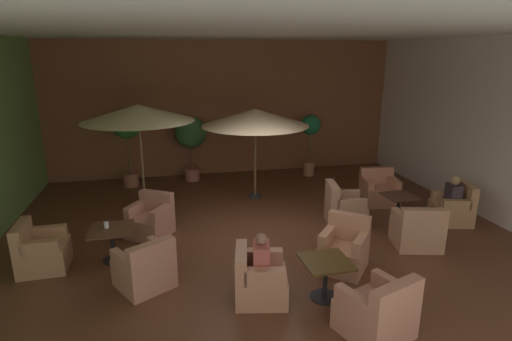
{
  "coord_description": "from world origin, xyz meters",
  "views": [
    {
      "loc": [
        -1.7,
        -7.29,
        3.54
      ],
      "look_at": [
        0.0,
        0.48,
        1.26
      ],
      "focal_mm": 28.79,
      "sensor_mm": 36.0,
      "label": 1
    }
  ],
  "objects_px": {
    "armchair_front_left_east": "(151,220)",
    "armchair_front_right_east": "(417,231)",
    "armchair_front_right_north": "(344,209)",
    "potted_tree_mid_left": "(191,136)",
    "iced_drink_cup": "(106,225)",
    "patron_blue_shirt": "(454,192)",
    "armchair_mid_center_north": "(377,313)",
    "potted_tree_left_corner": "(127,131)",
    "armchair_front_right_south": "(453,209)",
    "armchair_front_right_west": "(379,191)",
    "armchair_front_left_south": "(41,252)",
    "cafe_table_front_right": "(399,202)",
    "patio_umbrella_center_beige": "(138,113)",
    "cafe_table_mid_center": "(326,270)",
    "armchair_front_left_north": "(145,269)",
    "armchair_mid_center_south": "(259,280)",
    "potted_tree_mid_right": "(310,133)",
    "patio_umbrella_tall_red": "(255,118)",
    "patron_by_window": "(261,257)",
    "armchair_mid_center_east": "(344,250)"
  },
  "relations": [
    {
      "from": "armchair_front_left_south",
      "to": "armchair_front_right_south",
      "type": "relative_size",
      "value": 0.96
    },
    {
      "from": "armchair_front_right_west",
      "to": "cafe_table_mid_center",
      "type": "distance_m",
      "value": 4.49
    },
    {
      "from": "armchair_front_right_east",
      "to": "armchair_mid_center_south",
      "type": "relative_size",
      "value": 1.1
    },
    {
      "from": "armchair_front_left_south",
      "to": "armchair_mid_center_east",
      "type": "height_order",
      "value": "armchair_mid_center_east"
    },
    {
      "from": "armchair_front_right_east",
      "to": "cafe_table_mid_center",
      "type": "height_order",
      "value": "armchair_front_right_east"
    },
    {
      "from": "armchair_front_right_west",
      "to": "armchair_front_right_south",
      "type": "bearing_deg",
      "value": -55.94
    },
    {
      "from": "armchair_mid_center_south",
      "to": "armchair_front_right_north",
      "type": "bearing_deg",
      "value": 44.83
    },
    {
      "from": "cafe_table_front_right",
      "to": "armchair_front_right_west",
      "type": "height_order",
      "value": "armchair_front_right_west"
    },
    {
      "from": "armchair_front_right_south",
      "to": "armchair_mid_center_south",
      "type": "relative_size",
      "value": 1.0
    },
    {
      "from": "armchair_front_left_south",
      "to": "armchair_front_right_north",
      "type": "height_order",
      "value": "armchair_front_right_north"
    },
    {
      "from": "armchair_front_right_west",
      "to": "patio_umbrella_center_beige",
      "type": "distance_m",
      "value": 5.96
    },
    {
      "from": "patron_blue_shirt",
      "to": "armchair_mid_center_north",
      "type": "bearing_deg",
      "value": -137.93
    },
    {
      "from": "armchair_front_right_west",
      "to": "potted_tree_left_corner",
      "type": "distance_m",
      "value": 6.69
    },
    {
      "from": "potted_tree_left_corner",
      "to": "potted_tree_mid_right",
      "type": "relative_size",
      "value": 1.16
    },
    {
      "from": "armchair_front_left_north",
      "to": "armchair_front_right_north",
      "type": "bearing_deg",
      "value": 22.82
    },
    {
      "from": "armchair_front_right_south",
      "to": "patio_umbrella_center_beige",
      "type": "xyz_separation_m",
      "value": [
        -6.53,
        2.38,
        1.92
      ]
    },
    {
      "from": "armchair_front_right_south",
      "to": "potted_tree_left_corner",
      "type": "bearing_deg",
      "value": 149.39
    },
    {
      "from": "armchair_front_right_north",
      "to": "patio_umbrella_tall_red",
      "type": "bearing_deg",
      "value": 126.99
    },
    {
      "from": "armchair_front_right_north",
      "to": "armchair_mid_center_south",
      "type": "xyz_separation_m",
      "value": [
        -2.41,
        -2.39,
        -0.02
      ]
    },
    {
      "from": "armchair_front_left_east",
      "to": "armchair_front_right_west",
      "type": "bearing_deg",
      "value": 7.2
    },
    {
      "from": "armchair_front_right_south",
      "to": "armchair_front_left_east",
      "type": "bearing_deg",
      "value": 173.18
    },
    {
      "from": "armchair_mid_center_north",
      "to": "potted_tree_mid_left",
      "type": "bearing_deg",
      "value": 104.3
    },
    {
      "from": "armchair_front_left_south",
      "to": "patron_blue_shirt",
      "type": "bearing_deg",
      "value": 1.87
    },
    {
      "from": "potted_tree_mid_left",
      "to": "cafe_table_front_right",
      "type": "bearing_deg",
      "value": -44.35
    },
    {
      "from": "armchair_front_right_north",
      "to": "potted_tree_left_corner",
      "type": "bearing_deg",
      "value": 142.1
    },
    {
      "from": "armchair_mid_center_north",
      "to": "patio_umbrella_center_beige",
      "type": "xyz_separation_m",
      "value": [
        -3.12,
        5.41,
        1.92
      ]
    },
    {
      "from": "potted_tree_mid_right",
      "to": "potted_tree_left_corner",
      "type": "bearing_deg",
      "value": 179.45
    },
    {
      "from": "potted_tree_mid_left",
      "to": "iced_drink_cup",
      "type": "relative_size",
      "value": 16.81
    },
    {
      "from": "armchair_mid_center_south",
      "to": "patio_umbrella_center_beige",
      "type": "bearing_deg",
      "value": 112.96
    },
    {
      "from": "armchair_front_left_north",
      "to": "cafe_table_mid_center",
      "type": "xyz_separation_m",
      "value": [
        2.63,
        -0.88,
        0.14
      ]
    },
    {
      "from": "armchair_front_right_north",
      "to": "armchair_front_right_east",
      "type": "distance_m",
      "value": 1.62
    },
    {
      "from": "armchair_front_right_east",
      "to": "cafe_table_front_right",
      "type": "bearing_deg",
      "value": 76.05
    },
    {
      "from": "armchair_front_left_north",
      "to": "patio_umbrella_center_beige",
      "type": "distance_m",
      "value": 4.08
    },
    {
      "from": "iced_drink_cup",
      "to": "armchair_mid_center_north",
      "type": "bearing_deg",
      "value": -38.13
    },
    {
      "from": "armchair_front_left_east",
      "to": "armchair_mid_center_east",
      "type": "height_order",
      "value": "armchair_mid_center_east"
    },
    {
      "from": "armchair_front_left_east",
      "to": "armchair_mid_center_south",
      "type": "bearing_deg",
      "value": -58.56
    },
    {
      "from": "armchair_front_right_north",
      "to": "potted_tree_mid_left",
      "type": "distance_m",
      "value": 4.93
    },
    {
      "from": "armchair_front_left_south",
      "to": "armchair_mid_center_north",
      "type": "height_order",
      "value": "armchair_mid_center_north"
    },
    {
      "from": "armchair_mid_center_north",
      "to": "armchair_mid_center_east",
      "type": "height_order",
      "value": "armchair_mid_center_east"
    },
    {
      "from": "armchair_front_left_north",
      "to": "potted_tree_mid_right",
      "type": "distance_m",
      "value": 7.04
    },
    {
      "from": "patio_umbrella_tall_red",
      "to": "iced_drink_cup",
      "type": "height_order",
      "value": "patio_umbrella_tall_red"
    },
    {
      "from": "armchair_front_right_east",
      "to": "potted_tree_left_corner",
      "type": "xyz_separation_m",
      "value": [
        -5.54,
        4.99,
        1.21
      ]
    },
    {
      "from": "armchair_front_left_south",
      "to": "iced_drink_cup",
      "type": "distance_m",
      "value": 1.13
    },
    {
      "from": "cafe_table_mid_center",
      "to": "patron_by_window",
      "type": "bearing_deg",
      "value": 168.68
    },
    {
      "from": "patio_umbrella_tall_red",
      "to": "armchair_front_left_south",
      "type": "bearing_deg",
      "value": -147.3
    },
    {
      "from": "armchair_front_left_east",
      "to": "armchair_front_right_east",
      "type": "bearing_deg",
      "value": -18.32
    },
    {
      "from": "armchair_front_left_south",
      "to": "patio_umbrella_tall_red",
      "type": "xyz_separation_m",
      "value": [
        4.29,
        2.76,
        1.72
      ]
    },
    {
      "from": "armchair_front_right_south",
      "to": "armchair_mid_center_north",
      "type": "xyz_separation_m",
      "value": [
        -3.41,
        -3.03,
        -0.0
      ]
    },
    {
      "from": "cafe_table_front_right",
      "to": "potted_tree_mid_right",
      "type": "xyz_separation_m",
      "value": [
        -0.68,
        3.8,
        0.81
      ]
    },
    {
      "from": "cafe_table_front_right",
      "to": "potted_tree_left_corner",
      "type": "bearing_deg",
      "value": 146.53
    }
  ]
}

